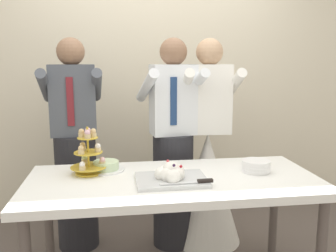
# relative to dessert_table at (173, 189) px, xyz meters

# --- Properties ---
(rear_wall) EXTENTS (5.20, 0.10, 2.90)m
(rear_wall) POSITION_rel_dessert_table_xyz_m (0.00, 1.39, 0.75)
(rear_wall) COLOR beige
(rear_wall) RESTS_ON ground_plane
(dessert_table) EXTENTS (1.80, 0.80, 0.78)m
(dessert_table) POSITION_rel_dessert_table_xyz_m (0.00, 0.00, 0.00)
(dessert_table) COLOR white
(dessert_table) RESTS_ON ground_plane
(cupcake_stand) EXTENTS (0.23, 0.23, 0.31)m
(cupcake_stand) POSITION_rel_dessert_table_xyz_m (-0.52, 0.17, 0.20)
(cupcake_stand) COLOR gold
(cupcake_stand) RESTS_ON dessert_table
(main_cake_tray) EXTENTS (0.44, 0.31, 0.13)m
(main_cake_tray) POSITION_rel_dessert_table_xyz_m (-0.02, -0.07, 0.12)
(main_cake_tray) COLOR silver
(main_cake_tray) RESTS_ON dessert_table
(plate_stack) EXTENTS (0.19, 0.19, 0.08)m
(plate_stack) POSITION_rel_dessert_table_xyz_m (0.55, 0.05, 0.11)
(plate_stack) COLOR white
(plate_stack) RESTS_ON dessert_table
(round_cake) EXTENTS (0.24, 0.24, 0.06)m
(round_cake) POSITION_rel_dessert_table_xyz_m (-0.41, 0.22, 0.10)
(round_cake) COLOR white
(round_cake) RESTS_ON dessert_table
(person_groom) EXTENTS (0.52, 0.54, 1.66)m
(person_groom) POSITION_rel_dessert_table_xyz_m (0.10, 0.64, 0.05)
(person_groom) COLOR #232328
(person_groom) RESTS_ON ground_plane
(person_bride) EXTENTS (0.56, 0.56, 1.66)m
(person_bride) POSITION_rel_dessert_table_xyz_m (0.39, 0.66, -0.12)
(person_bride) COLOR white
(person_bride) RESTS_ON ground_plane
(person_guest) EXTENTS (0.49, 0.52, 1.66)m
(person_guest) POSITION_rel_dessert_table_xyz_m (-0.66, 0.72, 0.05)
(person_guest) COLOR #232328
(person_guest) RESTS_ON ground_plane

